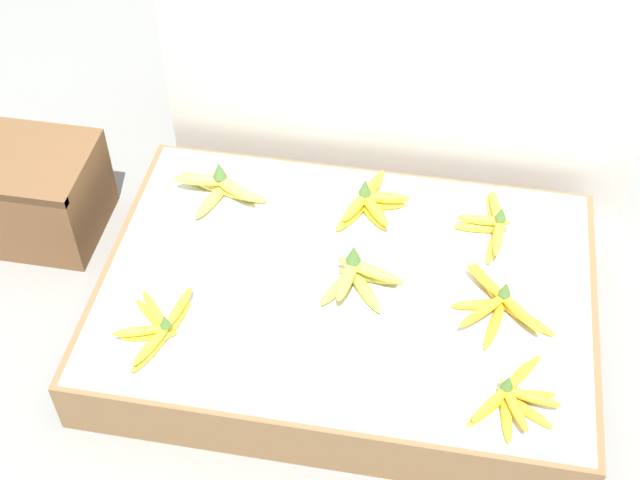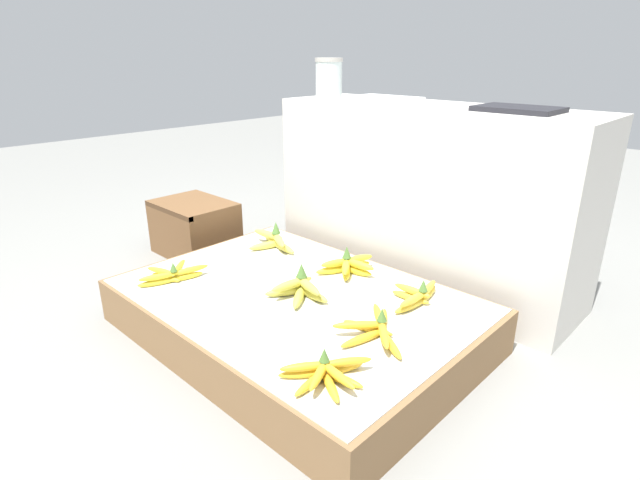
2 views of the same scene
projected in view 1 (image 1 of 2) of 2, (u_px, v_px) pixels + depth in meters
The scene contains 11 objects.
ground_plane at pixel (345, 323), 2.33m from camera, with size 10.00×10.00×0.00m, color gray.
display_platform at pixel (346, 303), 2.27m from camera, with size 1.23×0.85×0.16m.
back_vendor_table at pixel (408, 48), 2.52m from camera, with size 1.31×0.42×0.76m.
wooden_crate at pixel (27, 192), 2.47m from camera, with size 0.39×0.30×0.27m.
banana_bunch_front_left at pixel (157, 327), 2.08m from camera, with size 0.16×0.26×0.08m.
banana_bunch_front_midright at pixel (513, 398), 1.95m from camera, with size 0.21×0.23×0.08m.
banana_bunch_middle_midleft at pixel (358, 277), 2.18m from camera, with size 0.21×0.17×0.11m.
banana_bunch_middle_midright at pixel (498, 304), 2.13m from camera, with size 0.26×0.27×0.09m.
banana_bunch_back_left at pixel (218, 187), 2.39m from camera, with size 0.27×0.18×0.11m.
banana_bunch_back_midleft at pixel (370, 202), 2.36m from camera, with size 0.19×0.23×0.10m.
banana_bunch_back_midright at pixel (492, 224), 2.31m from camera, with size 0.14×0.26×0.09m.
Camera 1 is at (0.18, -1.42, 1.85)m, focal length 50.00 mm.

